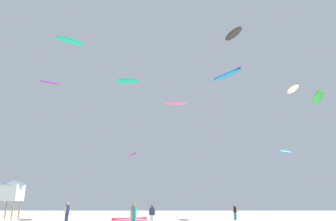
% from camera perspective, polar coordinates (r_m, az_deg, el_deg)
% --- Properties ---
extents(person_foreground, '(0.37, 0.50, 1.65)m').
position_cam_1_polar(person_foreground, '(19.44, -6.51, -19.05)').
color(person_foreground, teal).
rests_on(person_foreground, ground).
extents(person_midground, '(0.39, 0.55, 1.74)m').
position_cam_1_polar(person_midground, '(28.01, -18.45, -17.56)').
color(person_midground, navy).
rests_on(person_midground, ground).
extents(person_left, '(0.48, 0.35, 1.55)m').
position_cam_1_polar(person_left, '(34.13, 12.47, -17.95)').
color(person_left, teal).
rests_on(person_left, ground).
extents(person_right, '(0.50, 0.35, 1.56)m').
position_cam_1_polar(person_right, '(25.67, -3.02, -18.73)').
color(person_right, silver).
rests_on(person_right, ground).
extents(kite_grounded_near, '(3.66, 2.78, 0.45)m').
position_cam_1_polar(kite_grounded_near, '(28.79, -7.20, -19.83)').
color(kite_grounded_near, '#E5598C').
rests_on(kite_grounded_near, ground).
extents(lifeguard_tower, '(2.30, 2.30, 4.15)m').
position_cam_1_polar(lifeguard_tower, '(38.68, -27.30, -13.16)').
color(lifeguard_tower, '#8C704C').
rests_on(lifeguard_tower, ground).
extents(kite_aloft_0, '(2.92, 4.42, 1.04)m').
position_cam_1_polar(kite_aloft_0, '(50.96, 12.20, 13.91)').
color(kite_aloft_0, '#2D2D33').
extents(kite_aloft_1, '(2.91, 4.57, 1.01)m').
position_cam_1_polar(kite_aloft_1, '(35.98, 26.43, 2.16)').
color(kite_aloft_1, green).
extents(kite_aloft_2, '(3.31, 3.82, 0.56)m').
position_cam_1_polar(kite_aloft_2, '(32.40, 11.08, 6.56)').
color(kite_aloft_2, blue).
extents(kite_aloft_3, '(3.61, 1.69, 0.51)m').
position_cam_1_polar(kite_aloft_3, '(45.15, 1.29, 1.35)').
color(kite_aloft_3, '#E5598C').
extents(kite_aloft_4, '(3.44, 2.81, 0.74)m').
position_cam_1_polar(kite_aloft_4, '(49.90, 21.19, -7.23)').
color(kite_aloft_4, blue).
extents(kite_aloft_5, '(2.35, 3.60, 0.60)m').
position_cam_1_polar(kite_aloft_5, '(54.30, -6.67, -8.27)').
color(kite_aloft_5, purple).
extents(kite_aloft_6, '(1.10, 3.53, 0.64)m').
position_cam_1_polar(kite_aloft_6, '(45.13, 22.41, 3.77)').
color(kite_aloft_6, white).
extents(kite_aloft_7, '(4.51, 1.65, 0.96)m').
position_cam_1_polar(kite_aloft_7, '(56.18, -7.53, 5.50)').
color(kite_aloft_7, '#19B29E').
extents(kite_aloft_8, '(3.98, 3.01, 0.66)m').
position_cam_1_polar(kite_aloft_8, '(45.21, -17.95, 12.35)').
color(kite_aloft_8, '#19B29E').
extents(kite_aloft_9, '(3.71, 2.54, 0.71)m').
position_cam_1_polar(kite_aloft_9, '(55.04, -21.25, 4.93)').
color(kite_aloft_9, purple).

